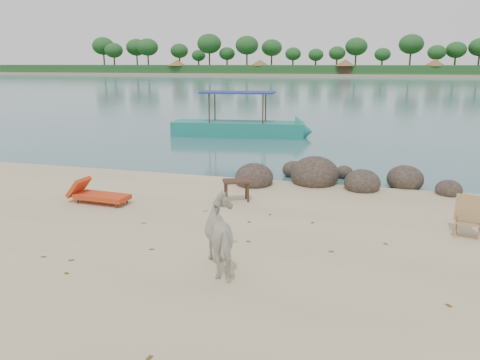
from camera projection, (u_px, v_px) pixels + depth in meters
The scene contains 10 objects.
water at pixel (364, 82), 92.56m from camera, with size 400.00×400.00×0.00m, color #3B6A76.
far_shore at pixel (370, 74), 167.22m from camera, with size 420.00×90.00×1.40m, color tan.
far_scenery at pixel (369, 65), 135.38m from camera, with size 420.00×18.00×9.50m.
boulders at pixel (329, 178), 13.86m from camera, with size 6.32×2.83×1.07m.
cow at pixel (225, 236), 8.06m from camera, with size 0.66×1.45×1.23m, color silver.
side_table at pixel (237, 192), 12.11m from camera, with size 0.69×0.44×0.56m, color #362115, non-canonical shape.
lounge_chair at pixel (102, 194), 11.92m from camera, with size 1.76×0.61×0.53m, color #BE4316, non-canonical shape.
deck_chair at pixel (469, 219), 9.56m from camera, with size 0.53×0.58×0.82m, color #A47C52, non-canonical shape.
boat_near at pixel (238, 99), 23.16m from camera, with size 7.37×1.66×3.57m, color #1B7E6F, non-canonical shape.
dead_leaves at pixel (218, 254), 8.83m from camera, with size 8.81×6.16×0.00m.
Camera 1 is at (2.12, -7.66, 3.50)m, focal length 35.00 mm.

